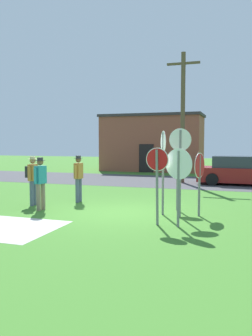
% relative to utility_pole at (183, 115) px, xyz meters
% --- Properties ---
extents(ground_plane, '(80.00, 80.00, 0.00)m').
position_rel_utility_pole_xyz_m(ground_plane, '(-0.60, -9.00, -3.73)').
color(ground_plane, '#3D7528').
extents(street_asphalt, '(60.00, 6.40, 0.01)m').
position_rel_utility_pole_xyz_m(street_asphalt, '(-0.60, 0.38, -3.72)').
color(street_asphalt, '#424247').
rests_on(street_asphalt, ground).
extents(building_background, '(7.86, 3.88, 4.39)m').
position_rel_utility_pole_xyz_m(building_background, '(-3.61, 7.62, -1.52)').
color(building_background, brown).
rests_on(building_background, ground).
extents(utility_pole, '(1.80, 0.24, 7.10)m').
position_rel_utility_pole_xyz_m(utility_pole, '(0.00, 0.00, 0.00)').
color(utility_pole, brown).
rests_on(utility_pole, ground).
extents(parked_car_on_street, '(4.36, 2.14, 1.51)m').
position_rel_utility_pole_xyz_m(parked_car_on_street, '(3.00, -0.03, -3.04)').
color(parked_car_on_street, maroon).
rests_on(parked_car_on_street, ground).
extents(stop_sign_tallest, '(0.22, 0.75, 1.92)m').
position_rel_utility_pole_xyz_m(stop_sign_tallest, '(1.93, -8.70, -2.43)').
color(stop_sign_tallest, slate).
rests_on(stop_sign_tallest, ground).
extents(stop_sign_far_back, '(0.63, 0.17, 2.09)m').
position_rel_utility_pole_xyz_m(stop_sign_far_back, '(0.99, -10.25, -2.34)').
color(stop_sign_far_back, slate).
rests_on(stop_sign_far_back, ground).
extents(stop_sign_leaning_left, '(0.60, 0.31, 2.64)m').
position_rel_utility_pole_xyz_m(stop_sign_leaning_left, '(1.39, -9.02, -1.96)').
color(stop_sign_leaning_left, slate).
rests_on(stop_sign_leaning_left, ground).
extents(stop_sign_low_front, '(0.30, 0.62, 2.58)m').
position_rel_utility_pole_xyz_m(stop_sign_low_front, '(0.85, -8.85, -2.00)').
color(stop_sign_low_front, slate).
rests_on(stop_sign_low_front, ground).
extents(stop_sign_nearest, '(0.67, 0.08, 1.91)m').
position_rel_utility_pole_xyz_m(stop_sign_nearest, '(1.14, -7.99, -2.45)').
color(stop_sign_nearest, slate).
rests_on(stop_sign_nearest, ground).
extents(stop_sign_rear_left, '(0.75, 0.33, 2.07)m').
position_rel_utility_pole_xyz_m(stop_sign_rear_left, '(1.57, -10.26, -2.31)').
color(stop_sign_rear_left, slate).
rests_on(stop_sign_rear_left, ground).
extents(person_in_teal, '(0.32, 0.57, 1.74)m').
position_rel_utility_pole_xyz_m(person_in_teal, '(-2.64, -7.56, -2.74)').
color(person_in_teal, '#4C5670').
rests_on(person_in_teal, ground).
extents(person_holding_notes, '(0.32, 0.56, 1.74)m').
position_rel_utility_pole_xyz_m(person_holding_notes, '(-3.11, -9.40, -2.74)').
color(person_holding_notes, '#7A6B56').
rests_on(person_holding_notes, ground).
extents(person_in_blue, '(0.41, 0.57, 1.74)m').
position_rel_utility_pole_xyz_m(person_in_blue, '(-3.87, -8.71, -2.72)').
color(person_in_blue, '#4C5670').
rests_on(person_in_blue, ground).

